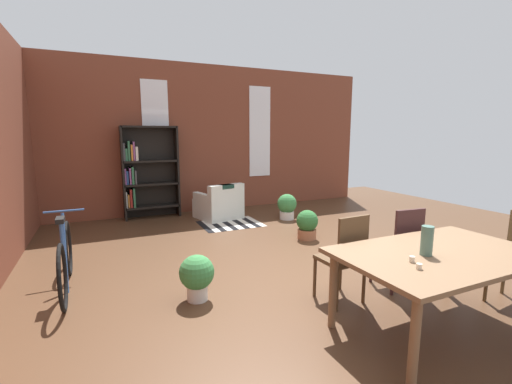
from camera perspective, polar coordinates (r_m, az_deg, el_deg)
name	(u,v)px	position (r m, az deg, el deg)	size (l,w,h in m)	color
ground_plane	(326,282)	(4.33, 11.55, -14.41)	(11.62, 11.62, 0.00)	#4F3320
back_wall_brick	(211,139)	(8.07, -7.57, 8.72)	(8.00, 0.12, 3.29)	brown
window_pane_0	(156,132)	(7.72, -16.29, 9.62)	(0.55, 0.02, 2.14)	white
window_pane_1	(260,132)	(8.45, 0.64, 9.95)	(0.55, 0.02, 2.14)	white
dining_table	(439,260)	(3.43, 28.20, -9.99)	(1.77, 1.09, 0.74)	brown
vase_on_table	(427,241)	(3.23, 26.54, -7.25)	(0.10, 0.10, 0.25)	#4C7266
tealight_candle_0	(412,259)	(3.04, 24.51, -10.13)	(0.04, 0.04, 0.05)	silver
tealight_candle_1	(419,266)	(2.92, 25.49, -11.10)	(0.04, 0.04, 0.04)	silver
dining_chair_far_left	(345,256)	(3.70, 14.55, -10.20)	(0.42, 0.42, 0.95)	#513924
dining_chair_far_right	(401,245)	(4.23, 22.94, -8.19)	(0.44, 0.44, 0.95)	#3C2122
bookshelf_tall	(146,171)	(7.54, -17.85, 3.30)	(1.14, 0.34, 1.93)	black
armchair_white	(219,205)	(7.26, -6.13, -2.20)	(0.97, 0.97, 0.75)	silver
bicycle_second	(65,259)	(4.51, -29.11, -9.75)	(0.44, 1.70, 0.89)	black
potted_plant_by_shelf	(197,275)	(3.78, -9.82, -13.44)	(0.37, 0.37, 0.49)	silver
potted_plant_corner	(307,224)	(5.87, 8.50, -5.31)	(0.36, 0.36, 0.49)	#9E6042
potted_plant_window	(287,206)	(7.17, 5.17, -2.30)	(0.40, 0.40, 0.53)	silver
striped_rug	(230,224)	(6.84, -4.28, -5.27)	(1.17, 0.93, 0.01)	black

